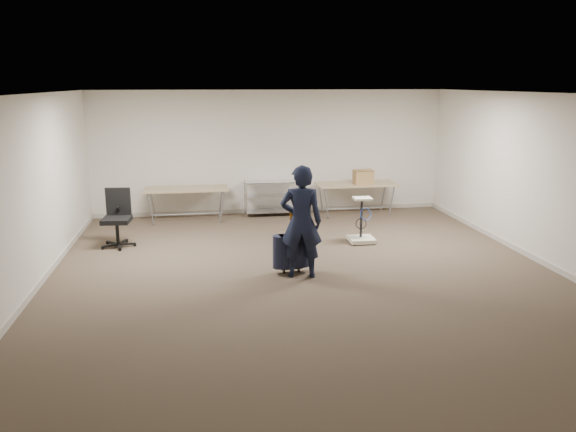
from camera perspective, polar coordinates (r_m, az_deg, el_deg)
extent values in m
plane|color=#443729|center=(8.85, 1.83, -6.12)|extent=(9.00, 9.00, 0.00)
plane|color=silver|center=(12.88, -1.85, 6.47)|extent=(8.00, 0.00, 8.00)
plane|color=silver|center=(4.30, 13.23, -8.22)|extent=(8.00, 0.00, 8.00)
plane|color=silver|center=(8.69, -25.02, 1.81)|extent=(0.00, 9.00, 9.00)
plane|color=silver|center=(10.02, 25.02, 3.21)|extent=(0.00, 9.00, 9.00)
plane|color=silver|center=(8.34, 1.97, 12.32)|extent=(8.00, 8.00, 0.00)
cube|color=#BBB5A9|center=(13.10, -1.80, 0.59)|extent=(8.00, 0.02, 0.10)
cube|color=#BBB5A9|center=(9.02, -24.11, -6.60)|extent=(0.02, 9.00, 0.10)
cube|color=#BBB5A9|center=(10.31, 24.24, -4.18)|extent=(0.02, 9.00, 0.10)
cube|color=#98815D|center=(12.35, -10.30, 2.73)|extent=(1.80, 0.75, 0.03)
cylinder|color=gray|center=(12.47, -10.19, 0.19)|extent=(1.50, 0.02, 0.02)
cylinder|color=gray|center=(12.17, -13.79, 0.65)|extent=(0.13, 0.04, 0.69)
cylinder|color=gray|center=(12.13, -6.72, 0.90)|extent=(0.13, 0.04, 0.69)
cylinder|color=gray|center=(12.76, -13.57, 1.24)|extent=(0.13, 0.04, 0.69)
cylinder|color=gray|center=(12.72, -6.83, 1.48)|extent=(0.13, 0.04, 0.69)
cube|color=#98815D|center=(12.82, 6.95, 3.24)|extent=(1.80, 0.75, 0.03)
cylinder|color=gray|center=(12.93, 6.88, 0.79)|extent=(1.50, 0.02, 0.02)
cylinder|color=gray|center=(12.42, 3.94, 1.26)|extent=(0.13, 0.04, 0.69)
cylinder|color=gray|center=(12.84, 10.49, 1.46)|extent=(0.13, 0.04, 0.69)
cylinder|color=gray|center=(13.00, 3.36, 1.81)|extent=(0.13, 0.04, 0.69)
cylinder|color=gray|center=(13.39, 9.65, 1.99)|extent=(0.13, 0.04, 0.69)
cylinder|color=silver|center=(12.47, -4.26, 1.55)|extent=(0.02, 0.02, 0.80)
cylinder|color=silver|center=(12.62, 1.18, 1.72)|extent=(0.02, 0.02, 0.80)
cylinder|color=silver|center=(12.91, -4.42, 1.95)|extent=(0.02, 0.02, 0.80)
cylinder|color=silver|center=(13.05, 0.84, 2.12)|extent=(0.02, 0.02, 0.80)
cube|color=silver|center=(12.81, -1.64, 0.53)|extent=(1.20, 0.45, 0.02)
cube|color=silver|center=(12.74, -1.65, 2.06)|extent=(1.20, 0.45, 0.02)
cube|color=silver|center=(12.68, -1.66, 3.52)|extent=(1.20, 0.45, 0.01)
imported|color=black|center=(8.59, 1.35, -0.59)|extent=(0.70, 0.53, 1.76)
cube|color=black|center=(8.88, 0.34, -3.56)|extent=(0.41, 0.26, 0.53)
cube|color=black|center=(8.99, 0.30, -5.22)|extent=(0.36, 0.19, 0.03)
cylinder|color=black|center=(8.96, -0.42, -5.63)|extent=(0.03, 0.07, 0.07)
cylinder|color=black|center=(9.02, 1.08, -5.49)|extent=(0.03, 0.07, 0.07)
torus|color=black|center=(8.80, 0.34, -1.74)|extent=(0.17, 0.04, 0.17)
cube|color=orange|center=(8.77, 0.31, -0.49)|extent=(0.04, 0.01, 0.40)
cylinder|color=black|center=(10.85, -16.86, -2.74)|extent=(0.64, 0.64, 0.10)
cylinder|color=black|center=(10.79, -16.94, -1.61)|extent=(0.06, 0.06, 0.43)
cube|color=black|center=(10.73, -17.02, -0.40)|extent=(0.53, 0.53, 0.09)
cube|color=black|center=(10.89, -16.86, 1.43)|extent=(0.45, 0.10, 0.51)
cube|color=beige|center=(10.74, 7.46, -2.37)|extent=(0.48, 0.48, 0.08)
cylinder|color=black|center=(10.52, 6.75, -2.89)|extent=(0.06, 0.06, 0.04)
cylinder|color=black|center=(10.68, 7.45, -0.16)|extent=(0.05, 0.05, 0.75)
cube|color=beige|center=(10.55, 7.59, 1.77)|extent=(0.34, 0.29, 0.04)
torus|color=blue|center=(10.56, 7.90, 0.19)|extent=(0.24, 0.10, 0.23)
cube|color=#906343|center=(12.75, 7.65, 3.96)|extent=(0.42, 0.32, 0.32)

